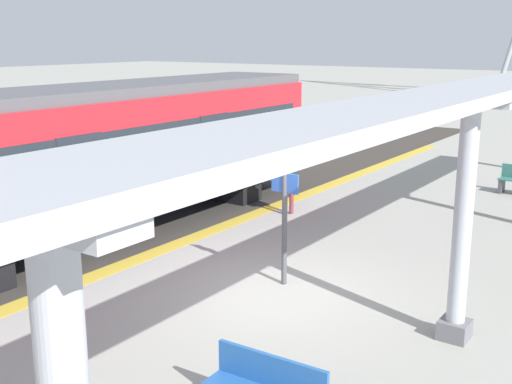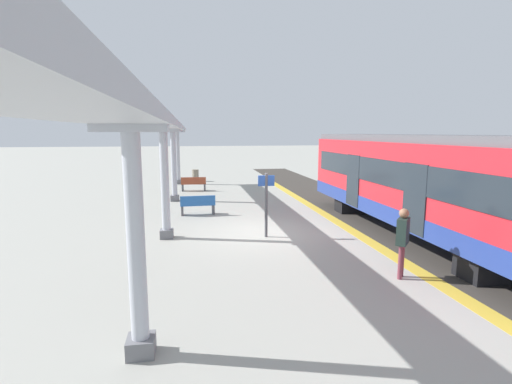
% 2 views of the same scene
% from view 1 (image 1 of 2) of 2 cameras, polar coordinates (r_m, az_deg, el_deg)
% --- Properties ---
extents(ground_plane, '(176.00, 176.00, 0.00)m').
position_cam_1_polar(ground_plane, '(11.70, 1.85, -9.11)').
color(ground_plane, '#999890').
extents(tactile_edge_strip, '(0.46, 35.27, 0.01)m').
position_cam_1_polar(tactile_edge_strip, '(13.72, -10.28, -5.82)').
color(tactile_edge_strip, gold).
rests_on(tactile_edge_strip, ground).
extents(trackbed, '(3.20, 47.27, 0.01)m').
position_cam_1_polar(trackbed, '(15.01, -15.26, -4.39)').
color(trackbed, '#38332D').
rests_on(trackbed, ground).
extents(train_near_carriage, '(2.65, 12.64, 3.48)m').
position_cam_1_polar(train_near_carriage, '(15.29, -12.48, 3.15)').
color(train_near_carriage, red).
rests_on(train_near_carriage, ground).
extents(canopy_pillar_third, '(1.10, 0.44, 3.68)m').
position_cam_1_polar(canopy_pillar_third, '(9.90, 17.97, -2.57)').
color(canopy_pillar_third, slate).
rests_on(canopy_pillar_third, ground).
extents(canopy_beam, '(1.20, 28.34, 0.16)m').
position_cam_1_polar(canopy_beam, '(9.41, 18.50, 8.36)').
color(canopy_beam, '#A8AAB2').
rests_on(canopy_beam, canopy_pillar_nearest).
extents(platform_info_sign, '(0.56, 0.10, 2.20)m').
position_cam_1_polar(platform_info_sign, '(11.75, 2.57, -2.14)').
color(platform_info_sign, '#4C4C51').
rests_on(platform_info_sign, ground).
extents(passenger_waiting_near_edge, '(0.50, 0.53, 1.75)m').
position_cam_1_polar(passenger_waiting_near_edge, '(16.61, 2.93, 1.68)').
color(passenger_waiting_near_edge, brown).
rests_on(passenger_waiting_near_edge, ground).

